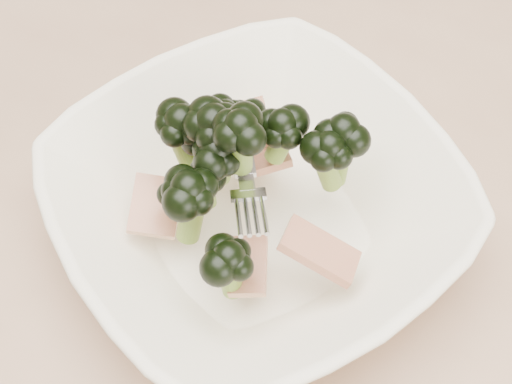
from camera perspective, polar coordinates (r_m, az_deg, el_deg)
dining_table at (r=0.66m, az=-6.39°, el=-3.25°), size 1.20×0.80×0.75m
broccoli_dish at (r=0.51m, az=-0.17°, el=-0.48°), size 0.35×0.35×0.13m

